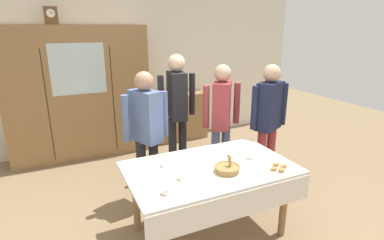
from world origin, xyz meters
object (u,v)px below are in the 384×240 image
(tea_cup_front_edge, at_px, (166,192))
(person_behind_table_right, at_px, (269,115))
(bread_basket, at_px, (227,168))
(person_by_cabinet, at_px, (222,114))
(tea_cup_far_right, at_px, (251,157))
(pastry_plate, at_px, (278,169))
(mantel_clock, at_px, (51,15))
(book_stack, at_px, (180,90))
(spoon_mid_left, at_px, (217,153))
(spoon_near_right, at_px, (151,165))
(person_near_right_end, at_px, (177,104))
(person_behind_table_left, at_px, (146,126))
(tea_cup_back_edge, at_px, (182,177))
(bookshelf_low, at_px, (180,116))
(dining_table, at_px, (211,178))
(tea_cup_far_left, at_px, (165,164))
(wall_cabinet, at_px, (80,94))

(tea_cup_front_edge, relative_size, person_behind_table_right, 0.08)
(bread_basket, relative_size, person_by_cabinet, 0.15)
(tea_cup_far_right, bearing_deg, pastry_plate, -73.07)
(mantel_clock, xyz_separation_m, pastry_plate, (1.70, -2.89, -1.40))
(book_stack, relative_size, pastry_plate, 0.85)
(spoon_mid_left, height_order, spoon_near_right, same)
(person_near_right_end, bearing_deg, person_behind_table_left, -139.92)
(tea_cup_front_edge, xyz_separation_m, bread_basket, (0.64, 0.14, 0.01))
(tea_cup_back_edge, bearing_deg, tea_cup_far_right, 7.37)
(person_by_cabinet, bearing_deg, bookshelf_low, 84.71)
(person_near_right_end, height_order, person_behind_table_right, person_near_right_end)
(dining_table, xyz_separation_m, person_behind_table_left, (-0.37, 0.85, 0.31))
(tea_cup_far_left, bearing_deg, bread_basket, -35.45)
(tea_cup_back_edge, relative_size, spoon_near_right, 1.09)
(person_near_right_end, distance_m, person_by_cabinet, 0.62)
(dining_table, distance_m, spoon_near_right, 0.59)
(wall_cabinet, xyz_separation_m, tea_cup_far_right, (1.35, -2.58, -0.25))
(person_behind_table_left, bearing_deg, tea_cup_far_left, -91.49)
(tea_cup_far_right, bearing_deg, person_behind_table_left, 134.03)
(mantel_clock, relative_size, bread_basket, 1.00)
(person_by_cabinet, bearing_deg, dining_table, -124.89)
(person_behind_table_right, bearing_deg, person_behind_table_left, 169.40)
(spoon_mid_left, bearing_deg, book_stack, 76.59)
(book_stack, distance_m, spoon_near_right, 2.68)
(person_near_right_end, bearing_deg, spoon_near_right, -123.88)
(book_stack, distance_m, tea_cup_far_left, 2.70)
(pastry_plate, bearing_deg, wall_cabinet, 116.56)
(mantel_clock, bearing_deg, tea_cup_far_right, -58.06)
(book_stack, relative_size, spoon_near_right, 1.99)
(bookshelf_low, distance_m, tea_cup_front_edge, 3.21)
(dining_table, xyz_separation_m, person_behind_table_right, (1.11, 0.58, 0.33))
(pastry_plate, xyz_separation_m, person_behind_table_left, (-0.91, 1.15, 0.19))
(dining_table, bearing_deg, person_near_right_end, 81.47)
(tea_cup_front_edge, bearing_deg, dining_table, 25.64)
(wall_cabinet, distance_m, bookshelf_low, 1.78)
(tea_cup_back_edge, xyz_separation_m, person_behind_table_left, (-0.03, 0.95, 0.18))
(book_stack, relative_size, person_near_right_end, 0.14)
(spoon_mid_left, height_order, person_behind_table_left, person_behind_table_left)
(tea_cup_back_edge, distance_m, tea_cup_far_left, 0.31)
(tea_cup_far_right, relative_size, person_behind_table_left, 0.08)
(dining_table, relative_size, tea_cup_back_edge, 12.07)
(wall_cabinet, height_order, tea_cup_far_left, wall_cabinet)
(book_stack, relative_size, tea_cup_back_edge, 1.82)
(tea_cup_far_right, height_order, spoon_near_right, tea_cup_far_right)
(spoon_mid_left, bearing_deg, bookshelf_low, 76.59)
(tea_cup_back_edge, bearing_deg, person_near_right_end, 69.33)
(dining_table, height_order, person_by_cabinet, person_by_cabinet)
(bookshelf_low, xyz_separation_m, book_stack, (0.00, 0.00, 0.49))
(person_behind_table_left, height_order, person_near_right_end, person_near_right_end)
(book_stack, relative_size, spoon_mid_left, 1.99)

